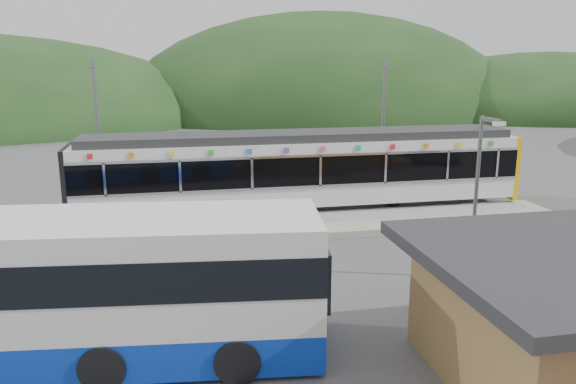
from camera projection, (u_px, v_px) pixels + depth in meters
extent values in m
plane|color=#4C4C4F|center=(281.00, 258.00, 20.08)|extent=(120.00, 120.00, 0.00)
ellipsoid|color=#1E3D19|center=(322.00, 113.00, 74.69)|extent=(52.00, 39.00, 26.00)
ellipsoid|color=#1E3D19|center=(544.00, 113.00, 74.68)|extent=(44.00, 33.00, 16.00)
cube|color=#9E9E99|center=(266.00, 228.00, 23.19)|extent=(26.00, 3.20, 0.30)
cube|color=yellow|center=(272.00, 234.00, 21.91)|extent=(26.00, 0.10, 0.01)
cube|color=black|center=(170.00, 213.00, 24.96)|extent=(3.20, 2.20, 0.56)
cube|color=black|center=(421.00, 199.00, 27.32)|extent=(3.20, 2.20, 0.56)
cube|color=silver|center=(301.00, 190.00, 25.97)|extent=(20.00, 2.90, 0.92)
cube|color=black|center=(301.00, 165.00, 25.70)|extent=(20.00, 2.96, 1.45)
cube|color=silver|center=(309.00, 187.00, 24.42)|extent=(20.00, 0.05, 0.10)
cube|color=silver|center=(309.00, 156.00, 24.11)|extent=(20.00, 0.05, 0.10)
cube|color=silver|center=(302.00, 145.00, 25.48)|extent=(20.00, 2.90, 0.45)
cube|color=#2D2D30|center=(302.00, 136.00, 25.39)|extent=(19.40, 2.50, 0.36)
cube|color=#ECB50C|center=(500.00, 164.00, 27.76)|extent=(0.24, 2.92, 3.00)
cube|color=black|center=(70.00, 181.00, 23.79)|extent=(0.20, 2.92, 3.00)
cube|color=silver|center=(105.00, 180.00, 22.60)|extent=(0.10, 0.05, 1.35)
cube|color=silver|center=(180.00, 177.00, 23.19)|extent=(0.10, 0.05, 1.35)
cube|color=silver|center=(252.00, 174.00, 23.78)|extent=(0.10, 0.05, 1.35)
cube|color=silver|center=(320.00, 171.00, 24.37)|extent=(0.10, 0.05, 1.35)
cube|color=silver|center=(386.00, 168.00, 24.96)|extent=(0.10, 0.05, 1.35)
cube|color=silver|center=(448.00, 166.00, 25.55)|extent=(0.10, 0.05, 1.35)
cube|color=silver|center=(497.00, 164.00, 26.04)|extent=(0.10, 0.05, 1.35)
cube|color=red|center=(90.00, 157.00, 22.29)|extent=(0.22, 0.04, 0.22)
cube|color=orange|center=(131.00, 155.00, 22.60)|extent=(0.22, 0.04, 0.22)
cube|color=yellow|center=(172.00, 154.00, 22.92)|extent=(0.22, 0.04, 0.22)
cube|color=green|center=(211.00, 153.00, 23.23)|extent=(0.22, 0.04, 0.22)
cube|color=blue|center=(249.00, 151.00, 23.55)|extent=(0.22, 0.04, 0.22)
cube|color=purple|center=(287.00, 150.00, 23.86)|extent=(0.22, 0.04, 0.22)
cube|color=#E54C8C|center=(323.00, 149.00, 24.18)|extent=(0.22, 0.04, 0.22)
cube|color=#19A5A5|center=(358.00, 148.00, 24.49)|extent=(0.22, 0.04, 0.22)
cube|color=red|center=(393.00, 147.00, 24.81)|extent=(0.22, 0.04, 0.22)
cube|color=orange|center=(426.00, 146.00, 25.12)|extent=(0.22, 0.04, 0.22)
cube|color=yellow|center=(459.00, 145.00, 25.44)|extent=(0.22, 0.04, 0.22)
cube|color=green|center=(491.00, 144.00, 25.75)|extent=(0.22, 0.04, 0.22)
cylinder|color=slate|center=(98.00, 135.00, 26.09)|extent=(0.18, 0.18, 7.00)
cube|color=slate|center=(91.00, 68.00, 24.62)|extent=(0.08, 1.80, 0.08)
cylinder|color=slate|center=(383.00, 128.00, 28.85)|extent=(0.18, 0.18, 7.00)
cube|color=slate|center=(391.00, 67.00, 27.37)|extent=(0.08, 1.80, 0.08)
cube|color=#0C36C2|center=(51.00, 337.00, 13.18)|extent=(12.88, 4.30, 0.92)
cube|color=silver|center=(47.00, 301.00, 12.96)|extent=(12.88, 4.30, 0.92)
cube|color=black|center=(43.00, 264.00, 12.75)|extent=(12.89, 4.34, 0.92)
cube|color=silver|center=(40.00, 232.00, 12.58)|extent=(12.88, 4.30, 0.57)
cylinder|color=black|center=(116.00, 337.00, 13.32)|extent=(1.37, 3.09, 1.03)
cylinder|color=black|center=(237.00, 332.00, 13.57)|extent=(1.37, 3.09, 1.03)
cylinder|color=slate|center=(476.00, 199.00, 17.73)|extent=(0.12, 0.12, 5.26)
cube|color=slate|center=(489.00, 120.00, 16.77)|extent=(0.23, 0.89, 0.12)
cube|color=silver|center=(496.00, 124.00, 16.41)|extent=(0.37, 0.22, 0.12)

